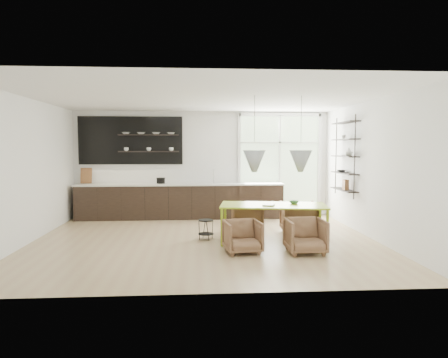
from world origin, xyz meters
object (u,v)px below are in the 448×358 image
at_px(armchair_back_left, 247,219).
at_px(armchair_back_right, 299,218).
at_px(armchair_front_left, 243,236).
at_px(wire_stool, 206,227).
at_px(armchair_front_right, 305,236).
at_px(dining_table, 273,207).

bearing_deg(armchair_back_left, armchair_back_right, 175.78).
relative_size(armchair_front_left, wire_stool, 1.59).
relative_size(armchair_back_left, armchair_back_right, 0.87).
distance_m(armchair_back_left, armchair_front_left, 1.65).
height_order(armchair_back_right, armchair_front_right, armchair_back_right).
xyz_separation_m(dining_table, armchair_front_right, (0.43, -0.86, -0.40)).
bearing_deg(armchair_back_left, wire_stool, 31.16).
distance_m(armchair_back_left, armchair_front_right, 1.93).
bearing_deg(armchair_front_right, dining_table, 115.77).
bearing_deg(armchair_back_left, dining_table, 117.59).
distance_m(armchair_back_right, wire_stool, 2.12).
relative_size(armchair_back_left, armchair_front_left, 1.05).
bearing_deg(armchair_front_left, wire_stool, 112.04).
bearing_deg(armchair_front_right, wire_stool, 145.32).
bearing_deg(dining_table, armchair_front_left, -124.68).
xyz_separation_m(armchair_front_right, wire_stool, (-1.78, 1.20, -0.05)).
bearing_deg(armchair_back_right, wire_stool, 14.26).
bearing_deg(wire_stool, armchair_front_right, -34.13).
height_order(armchair_front_left, wire_stool, armchair_front_left).
bearing_deg(armchair_front_right, armchair_front_left, 174.12).
relative_size(dining_table, armchair_front_left, 3.40).
relative_size(armchair_front_left, armchair_front_right, 0.94).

